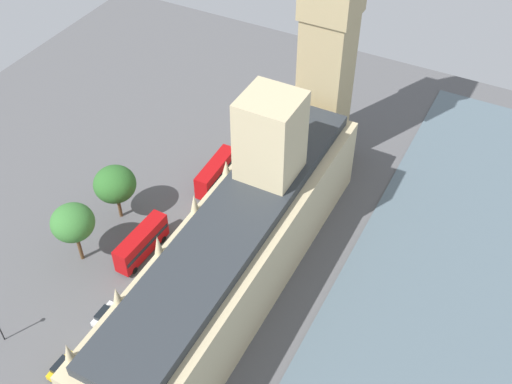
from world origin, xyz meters
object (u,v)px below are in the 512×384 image
car_white_kerbside (105,315)px  plane_tree_midblock (73,223)px  pedestrian_under_trees (191,249)px  plane_tree_far_end (115,184)px  parliament_building (240,243)px  pedestrian_by_river_gate (235,194)px  double_decker_bus_trailing (216,173)px  car_yellow_cab_corner (62,367)px  double_decker_bus_opposite_hall (142,243)px  pedestrian_leading (195,243)px  clock_tower (331,14)px

car_white_kerbside → plane_tree_midblock: bearing=144.1°
pedestrian_under_trees → plane_tree_far_end: (14.48, -1.49, 6.31)m
parliament_building → pedestrian_by_river_gate: parliament_building is taller
pedestrian_under_trees → double_decker_bus_trailing: bearing=104.0°
parliament_building → plane_tree_far_end: 24.03m
car_yellow_cab_corner → plane_tree_far_end: bearing=112.9°
double_decker_bus_opposite_hall → plane_tree_midblock: plane_tree_midblock is taller
parliament_building → double_decker_bus_trailing: size_ratio=5.56×
double_decker_bus_opposite_hall → plane_tree_far_end: size_ratio=1.06×
double_decker_bus_opposite_hall → pedestrian_leading: 8.27m
parliament_building → clock_tower: bearing=-87.3°
double_decker_bus_trailing → plane_tree_midblock: size_ratio=0.99×
clock_tower → car_yellow_cab_corner: clock_tower is taller
pedestrian_by_river_gate → plane_tree_far_end: bearing=91.3°
clock_tower → plane_tree_midblock: size_ratio=5.02×
clock_tower → car_yellow_cab_corner: bearing=78.5°
double_decker_bus_trailing → car_white_kerbside: size_ratio=2.39×
pedestrian_leading → plane_tree_far_end: bearing=-38.3°
double_decker_bus_trailing → double_decker_bus_opposite_hall: size_ratio=1.00×
clock_tower → pedestrian_by_river_gate: 33.39m
car_yellow_cab_corner → double_decker_bus_trailing: bearing=92.3°
double_decker_bus_opposite_hall → plane_tree_far_end: bearing=-30.4°
double_decker_bus_opposite_hall → car_white_kerbside: (-2.32, 12.55, -1.75)m
car_yellow_cab_corner → plane_tree_far_end: size_ratio=0.47×
pedestrian_by_river_gate → pedestrian_under_trees: (0.05, 14.06, 0.04)m
car_white_kerbside → plane_tree_far_end: bearing=120.8°
parliament_building → double_decker_bus_opposite_hall: 16.84m
plane_tree_midblock → parliament_building: bearing=-161.5°
car_white_kerbside → double_decker_bus_trailing: bearing=91.1°
pedestrian_under_trees → plane_tree_midblock: plane_tree_midblock is taller
pedestrian_by_river_gate → pedestrian_under_trees: size_ratio=0.94×
double_decker_bus_opposite_hall → clock_tower: bearing=-109.3°
car_yellow_cab_corner → pedestrian_under_trees: car_yellow_cab_corner is taller
car_white_kerbside → pedestrian_leading: car_white_kerbside is taller
pedestrian_under_trees → pedestrian_leading: bearing=93.0°
car_yellow_cab_corner → plane_tree_midblock: plane_tree_midblock is taller
pedestrian_leading → pedestrian_by_river_gate: pedestrian_leading is taller
car_white_kerbside → pedestrian_by_river_gate: size_ratio=2.81×
parliament_building → plane_tree_midblock: 24.95m
parliament_building → plane_tree_midblock: parliament_building is taller
double_decker_bus_opposite_hall → pedestrian_leading: bearing=-138.2°
pedestrian_by_river_gate → plane_tree_far_end: 20.24m
pedestrian_by_river_gate → parliament_building: bearing=172.5°
car_yellow_cab_corner → pedestrian_leading: bearing=83.5°
double_decker_bus_opposite_hall → plane_tree_far_end: plane_tree_far_end is taller
clock_tower → car_white_kerbside: (11.88, 48.47, -26.76)m
car_white_kerbside → pedestrian_leading: bearing=77.9°
clock_tower → car_white_kerbside: clock_tower is taller
parliament_building → pedestrian_by_river_gate: size_ratio=37.42×
parliament_building → pedestrian_leading: parliament_building is taller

